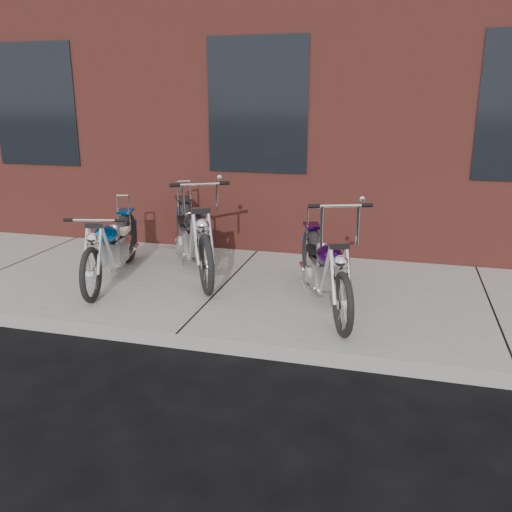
% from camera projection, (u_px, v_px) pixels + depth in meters
% --- Properties ---
extents(ground, '(120.00, 120.00, 0.00)m').
position_uv_depth(ground, '(177.00, 348.00, 5.18)').
color(ground, black).
rests_on(ground, ground).
extents(sidewalk, '(22.00, 3.00, 0.15)m').
position_uv_depth(sidewalk, '(225.00, 289.00, 6.55)').
color(sidewalk, gray).
rests_on(sidewalk, ground).
extents(building_brick, '(22.00, 10.00, 8.00)m').
position_uv_depth(building_brick, '(318.00, 14.00, 11.47)').
color(building_brick, brown).
rests_on(building_brick, ground).
extents(chopper_purple, '(0.88, 2.06, 1.21)m').
position_uv_depth(chopper_purple, '(325.00, 270.00, 5.77)').
color(chopper_purple, black).
rests_on(chopper_purple, sidewalk).
extents(chopper_blue, '(0.68, 2.11, 0.93)m').
position_uv_depth(chopper_blue, '(112.00, 248.00, 6.62)').
color(chopper_blue, black).
rests_on(chopper_blue, sidewalk).
extents(chopper_third, '(1.33, 2.17, 1.24)m').
position_uv_depth(chopper_third, '(193.00, 237.00, 6.91)').
color(chopper_third, black).
rests_on(chopper_third, sidewalk).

